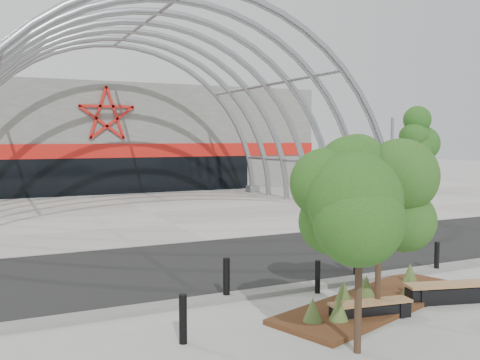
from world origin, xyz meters
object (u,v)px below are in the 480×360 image
signal_pole (391,168)px  bollard_2 (318,277)px  street_tree_1 (380,191)px  street_tree_0 (360,189)px  bench_1 (451,293)px  bench_0 (370,310)px

signal_pole → bollard_2: signal_pole is taller
bollard_2 → street_tree_1: bearing=-83.7°
street_tree_0 → bench_1: 5.13m
signal_pole → bollard_2: 12.95m
bench_0 → bench_1: bearing=2.7°
street_tree_1 → bench_0: size_ratio=2.01×
street_tree_1 → bollard_2: 3.17m
street_tree_0 → bollard_2: (1.47, 3.56, -2.65)m
signal_pole → street_tree_0: 16.31m
bench_1 → bollard_2: (-2.51, 2.04, 0.20)m
signal_pole → bench_1: bearing=-124.5°
street_tree_0 → bench_0: 3.51m
street_tree_1 → bollard_2: street_tree_1 is taller
street_tree_1 → bollard_2: (-0.23, 2.07, -2.39)m
bench_0 → bench_1: size_ratio=0.84×
street_tree_0 → bollard_2: 4.67m
bench_0 → bollard_2: 2.18m
street_tree_1 → bench_1: (2.28, 0.03, -2.59)m
signal_pole → bench_1: signal_pole is taller
street_tree_1 → bench_1: street_tree_1 is taller
street_tree_0 → street_tree_1: (1.70, 1.48, -0.26)m
street_tree_0 → bench_1: street_tree_0 is taller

